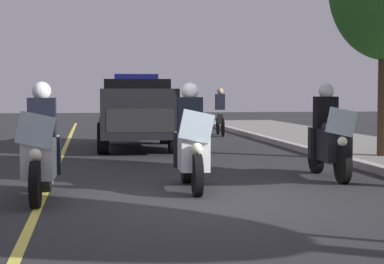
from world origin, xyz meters
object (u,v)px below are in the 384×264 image
object	(u,v)px
police_motorcycle_trailing	(329,140)
police_motorcycle_lead_left	(41,151)
police_suv	(137,110)
cyclist_background	(220,112)
police_motorcycle_lead_right	(191,146)

from	to	relation	value
police_motorcycle_trailing	police_motorcycle_lead_left	bearing A→B (deg)	-71.85
police_suv	police_motorcycle_trailing	bearing A→B (deg)	23.91
police_suv	cyclist_background	world-z (taller)	police_suv
police_motorcycle_lead_left	cyclist_background	xyz separation A→B (m)	(-13.26, 5.26, 0.14)
police_motorcycle_lead_left	police_motorcycle_lead_right	world-z (taller)	same
police_motorcycle_trailing	police_suv	bearing A→B (deg)	-156.09
police_motorcycle_lead_left	police_motorcycle_lead_right	xyz separation A→B (m)	(-0.64, 2.32, 0.00)
police_motorcycle_lead_left	cyclist_background	world-z (taller)	police_motorcycle_lead_left
cyclist_background	police_motorcycle_trailing	bearing A→B (deg)	-1.35
police_motorcycle_lead_left	police_motorcycle_trailing	world-z (taller)	same
police_motorcycle_lead_right	cyclist_background	xyz separation A→B (m)	(-12.62, 2.95, 0.14)
police_motorcycle_trailing	cyclist_background	distance (m)	11.63
police_motorcycle_lead_left	cyclist_background	distance (m)	14.27
police_motorcycle_lead_left	police_motorcycle_trailing	size ratio (longest dim) A/B	1.00
police_motorcycle_lead_right	cyclist_background	world-z (taller)	police_motorcycle_lead_right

